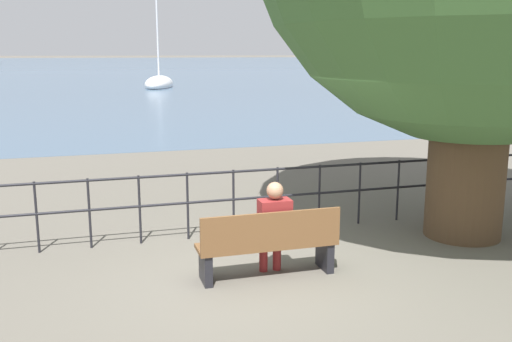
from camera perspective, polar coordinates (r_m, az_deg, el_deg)
name	(u,v)px	position (r m, az deg, el deg)	size (l,w,h in m)	color
ground_plane	(267,275)	(7.51, 1.10, -10.37)	(1000.00, 1000.00, 0.00)	#605B51
harbor_water	(93,63)	(166.51, -15.99, 10.37)	(600.00, 300.00, 0.01)	#47607A
park_bench	(269,245)	(7.30, 1.26, -7.40)	(1.81, 0.45, 0.90)	brown
seated_person_left	(274,224)	(7.32, 1.80, -5.31)	(0.41, 0.35, 1.24)	maroon
promenade_railing	(233,192)	(8.89, -2.27, -2.13)	(14.50, 0.04, 1.05)	black
sailboat_2	(159,84)	(47.91, -9.67, 8.60)	(3.78, 6.70, 7.38)	white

